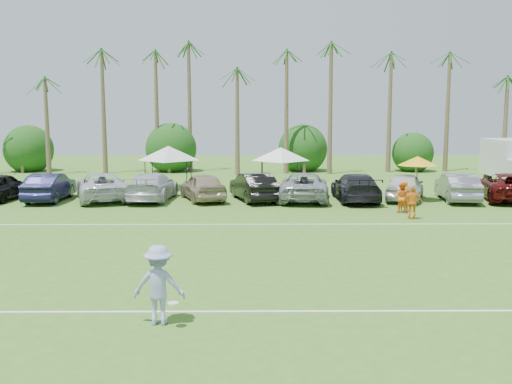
{
  "coord_description": "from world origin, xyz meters",
  "views": [
    {
      "loc": [
        1.33,
        -12.41,
        5.14
      ],
      "look_at": [
        1.52,
        13.57,
        1.6
      ],
      "focal_mm": 40.0,
      "sensor_mm": 36.0,
      "label": 1
    }
  ],
  "objects": [
    {
      "name": "ground",
      "position": [
        0.0,
        0.0,
        0.0
      ],
      "size": [
        120.0,
        120.0,
        0.0
      ],
      "primitive_type": "plane",
      "color": "#3D6A1F",
      "rests_on": "ground"
    },
    {
      "name": "field_lines",
      "position": [
        0.0,
        8.0,
        0.01
      ],
      "size": [
        80.0,
        12.1,
        0.01
      ],
      "color": "white",
      "rests_on": "ground"
    },
    {
      "name": "palm_tree_1",
      "position": [
        -17.0,
        38.0,
        8.35
      ],
      "size": [
        2.4,
        2.4,
        9.9
      ],
      "color": "brown",
      "rests_on": "ground"
    },
    {
      "name": "palm_tree_2",
      "position": [
        -12.0,
        38.0,
        9.21
      ],
      "size": [
        2.4,
        2.4,
        10.9
      ],
      "color": "brown",
      "rests_on": "ground"
    },
    {
      "name": "palm_tree_3",
      "position": [
        -8.0,
        38.0,
        10.06
      ],
      "size": [
        2.4,
        2.4,
        11.9
      ],
      "color": "brown",
      "rests_on": "ground"
    },
    {
      "name": "palm_tree_4",
      "position": [
        -4.0,
        38.0,
        7.48
      ],
      "size": [
        2.4,
        2.4,
        8.9
      ],
      "color": "brown",
      "rests_on": "ground"
    },
    {
      "name": "palm_tree_5",
      "position": [
        0.0,
        38.0,
        8.35
      ],
      "size": [
        2.4,
        2.4,
        9.9
      ],
      "color": "brown",
      "rests_on": "ground"
    },
    {
      "name": "palm_tree_6",
      "position": [
        4.0,
        38.0,
        9.21
      ],
      "size": [
        2.4,
        2.4,
        10.9
      ],
      "color": "brown",
      "rests_on": "ground"
    },
    {
      "name": "palm_tree_7",
      "position": [
        8.0,
        38.0,
        10.06
      ],
      "size": [
        2.4,
        2.4,
        11.9
      ],
      "color": "brown",
      "rests_on": "ground"
    },
    {
      "name": "palm_tree_8",
      "position": [
        13.0,
        38.0,
        7.48
      ],
      "size": [
        2.4,
        2.4,
        8.9
      ],
      "color": "brown",
      "rests_on": "ground"
    },
    {
      "name": "palm_tree_9",
      "position": [
        18.0,
        38.0,
        8.35
      ],
      "size": [
        2.4,
        2.4,
        9.9
      ],
      "color": "brown",
      "rests_on": "ground"
    },
    {
      "name": "palm_tree_10",
      "position": [
        23.0,
        38.0,
        9.21
      ],
      "size": [
        2.4,
        2.4,
        10.9
      ],
      "color": "brown",
      "rests_on": "ground"
    },
    {
      "name": "bush_tree_0",
      "position": [
        -19.0,
        39.0,
        1.8
      ],
      "size": [
        4.0,
        4.0,
        4.0
      ],
      "color": "brown",
      "rests_on": "ground"
    },
    {
      "name": "bush_tree_1",
      "position": [
        -6.0,
        39.0,
        1.8
      ],
      "size": [
        4.0,
        4.0,
        4.0
      ],
      "color": "brown",
      "rests_on": "ground"
    },
    {
      "name": "bush_tree_2",
      "position": [
        6.0,
        39.0,
        1.8
      ],
      "size": [
        4.0,
        4.0,
        4.0
      ],
      "color": "brown",
      "rests_on": "ground"
    },
    {
      "name": "bush_tree_3",
      "position": [
        16.0,
        39.0,
        1.8
      ],
      "size": [
        4.0,
        4.0,
        4.0
      ],
      "color": "brown",
      "rests_on": "ground"
    },
    {
      "name": "sideline_player_a",
      "position": [
        9.44,
        17.5,
        0.83
      ],
      "size": [
        0.67,
        0.51,
        1.66
      ],
      "primitive_type": "imported",
      "rotation": [
        0.0,
        0.0,
        2.95
      ],
      "color": "orange",
      "rests_on": "ground"
    },
    {
      "name": "sideline_player_b",
      "position": [
        9.21,
        17.23,
        0.81
      ],
      "size": [
        0.97,
        0.89,
        1.62
      ],
      "primitive_type": "imported",
      "rotation": [
        0.0,
        0.0,
        2.71
      ],
      "color": "orange",
      "rests_on": "ground"
    },
    {
      "name": "sideline_player_c",
      "position": [
        9.28,
        15.32,
        0.83
      ],
      "size": [
        1.01,
        0.5,
        1.67
      ],
      "primitive_type": "imported",
      "rotation": [
        0.0,
        0.0,
        3.04
      ],
      "color": "orange",
      "rests_on": "ground"
    },
    {
      "name": "canopy_tent_left",
      "position": [
        -4.44,
        27.06,
        2.98
      ],
      "size": [
        4.3,
        4.3,
        3.48
      ],
      "color": "black",
      "rests_on": "ground"
    },
    {
      "name": "canopy_tent_right",
      "position": [
        3.37,
        27.83,
        2.84
      ],
      "size": [
        4.09,
        4.09,
        3.32
      ],
      "color": "black",
      "rests_on": "ground"
    },
    {
      "name": "market_umbrella",
      "position": [
        11.21,
        21.39,
        2.4
      ],
      "size": [
        2.41,
        2.41,
        2.68
      ],
      "color": "black",
      "rests_on": "ground"
    },
    {
      "name": "frisbee_player",
      "position": [
        -0.96,
        1.15,
        0.99
      ],
      "size": [
        1.33,
        0.84,
        1.98
      ],
      "rotation": [
        0.0,
        0.0,
        3.07
      ],
      "color": "#9499D2",
      "rests_on": "ground"
    },
    {
      "name": "parked_car_0",
      "position": [
        -13.84,
        21.76,
        0.84
      ],
      "size": [
        2.48,
        5.09,
        1.67
      ],
      "primitive_type": "imported",
      "rotation": [
        0.0,
        0.0,
        3.04
      ],
      "color": "black",
      "rests_on": "ground"
    },
    {
      "name": "parked_car_1",
      "position": [
        -10.79,
        21.5,
        0.84
      ],
      "size": [
        1.87,
        5.11,
        1.67
      ],
      "primitive_type": "imported",
      "rotation": [
        0.0,
        0.0,
        3.16
      ],
      "color": "#121334",
      "rests_on": "ground"
    },
    {
      "name": "parked_car_2",
      "position": [
        -7.73,
        21.76,
        0.84
      ],
      "size": [
        4.56,
        6.59,
        1.67
      ],
      "primitive_type": "imported",
      "rotation": [
        0.0,
        0.0,
        3.47
      ],
      "color": "silver",
      "rests_on": "ground"
    },
    {
      "name": "parked_car_3",
      "position": [
        -4.68,
        21.67,
        0.84
      ],
      "size": [
        2.66,
        5.88,
        1.67
      ],
      "primitive_type": "imported",
      "rotation": [
        0.0,
        0.0,
        3.09
      ],
      "color": "silver",
      "rests_on": "ground"
    },
    {
      "name": "parked_car_4",
      "position": [
        -1.63,
        21.62,
        0.84
      ],
      "size": [
        3.45,
        5.28,
        1.67
      ],
      "primitive_type": "imported",
      "rotation": [
        0.0,
        0.0,
        3.47
      ],
      "color": "gray",
      "rests_on": "ground"
    },
    {
      "name": "parked_car_5",
      "position": [
        1.42,
        21.51,
        0.84
      ],
      "size": [
        3.12,
        5.37,
        1.67
      ],
      "primitive_type": "imported",
      "rotation": [
        0.0,
        0.0,
        3.42
      ],
      "color": "black",
      "rests_on": "ground"
    },
    {
      "name": "parked_car_6",
      "position": [
        4.48,
        21.57,
        0.84
      ],
      "size": [
        3.37,
        6.27,
        1.67
      ],
      "primitive_type": "imported",
      "rotation": [
        0.0,
        0.0,
        3.04
      ],
      "color": "#90949C",
      "rests_on": "ground"
    },
    {
      "name": "parked_car_7",
      "position": [
        7.53,
        21.3,
        0.84
      ],
      "size": [
        2.34,
        5.76,
        1.67
      ],
      "primitive_type": "imported",
      "rotation": [
        0.0,
        0.0,
        3.14
      ],
      "color": "black",
      "rests_on": "ground"
    },
    {
      "name": "parked_car_8",
      "position": [
        10.58,
        21.61,
        0.84
      ],
      "size": [
        3.57,
        5.29,
        1.67
      ],
      "primitive_type": "imported",
      "rotation": [
        0.0,
        0.0,
        2.78
      ],
      "color": "silver",
      "rests_on": "ground"
    },
    {
      "name": "parked_car_9",
      "position": [
        13.63,
        21.32,
        0.84
      ],
      "size": [
        2.36,
        5.25,
        1.67
      ],
      "primitive_type": "imported",
      "rotation": [
        0.0,
        0.0,
        3.02
      ],
      "color": "slate",
      "rests_on": "ground"
    },
    {
      "name": "parked_car_10",
      "position": [
        16.69,
        21.4,
        0.84
      ],
      "size": [
        4.06,
        6.49,
        1.67
      ],
      "primitive_type": "imported",
      "rotation": [
        0.0,
        0.0,
        2.91
      ],
      "color": "#4A0B0B",
      "rests_on": "ground"
    }
  ]
}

